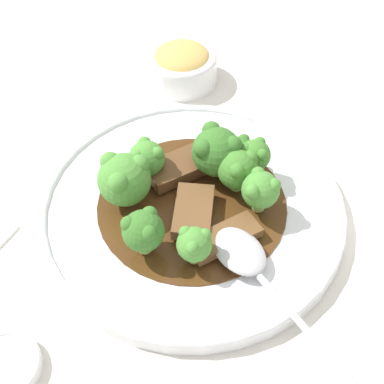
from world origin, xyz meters
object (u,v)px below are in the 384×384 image
Objects in this scene: beef_strip_0 at (224,238)px; broccoli_floret_6 at (261,189)px; broccoli_floret_5 at (143,230)px; broccoli_floret_4 at (238,169)px; beef_strip_2 at (193,212)px; broccoli_floret_3 at (147,158)px; serving_spoon at (252,265)px; beef_strip_1 at (176,168)px; main_plate at (192,207)px; broccoli_floret_8 at (239,152)px; broccoli_floret_0 at (217,151)px; broccoli_floret_7 at (124,179)px; broccoli_floret_2 at (255,155)px; side_bowl_appetizer at (182,65)px; broccoli_floret_1 at (194,244)px; sauce_dish at (3,366)px.

beef_strip_0 is 0.06m from broccoli_floret_6.
broccoli_floret_4 is at bearing 59.83° from broccoli_floret_5.
beef_strip_2 is 1.49× the size of broccoli_floret_4.
broccoli_floret_3 reaches higher than serving_spoon.
broccoli_floret_6 is at bearing -11.24° from beef_strip_1.
main_plate is 0.08m from broccoli_floret_8.
broccoli_floret_0 is 0.98× the size of broccoli_floret_7.
side_bowl_appetizer is (-0.13, 0.15, -0.02)m from broccoli_floret_2.
broccoli_floret_0 is 1.23× the size of broccoli_floret_2.
broccoli_floret_2 reaches higher than beef_strip_0.
beef_strip_0 is at bearing -43.21° from beef_strip_1.
broccoli_floret_4 is (0.04, 0.03, 0.04)m from main_plate.
beef_strip_2 is 0.08m from serving_spoon.
side_bowl_appetizer is at bearing 121.05° from serving_spoon.
broccoli_floret_5 reaches higher than broccoli_floret_4.
serving_spoon is (0.03, -0.02, 0.00)m from beef_strip_0.
broccoli_floret_0 is 0.03m from broccoli_floret_8.
broccoli_floret_7 is (-0.09, 0.05, 0.01)m from broccoli_floret_1.
broccoli_floret_3 is 0.12m from broccoli_floret_6.
beef_strip_1 is at bearing 139.17° from serving_spoon.
broccoli_floret_8 reaches higher than serving_spoon.
sauce_dish is (-0.03, -0.19, -0.04)m from broccoli_floret_7.
broccoli_floret_1 is 0.06m from serving_spoon.
serving_spoon is at bearing -69.19° from broccoli_floret_8.
broccoli_floret_7 is at bearing -139.02° from broccoli_floret_8.
beef_strip_0 is 0.04m from serving_spoon.
broccoli_floret_1 is at bearing -70.55° from beef_strip_2.
beef_strip_1 is 1.58× the size of broccoli_floret_3.
broccoli_floret_5 is 0.25× the size of serving_spoon.
beef_strip_0 is 0.23m from sauce_dish.
broccoli_floret_0 is 1.20× the size of broccoli_floret_6.
broccoli_floret_5 is at bearing -175.63° from broccoli_floret_1.
broccoli_floret_5 is at bearing -51.44° from broccoli_floret_7.
broccoli_floret_0 is 0.28m from sauce_dish.
broccoli_floret_4 is 1.24× the size of broccoli_floret_8.
broccoli_floret_6 is 0.82× the size of broccoli_floret_7.
beef_strip_1 is 0.19m from side_bowl_appetizer.
broccoli_floret_4 is at bearing -77.90° from broccoli_floret_8.
broccoli_floret_4 is at bearing 96.19° from beef_strip_0.
broccoli_floret_7 reaches higher than broccoli_floret_2.
main_plate is 0.08m from broccoli_floret_7.
beef_strip_1 is 1.28× the size of broccoli_floret_0.
broccoli_floret_1 is 0.13m from broccoli_floret_2.
broccoli_floret_1 is 0.86× the size of broccoli_floret_4.
beef_strip_1 is 0.07m from broccoli_floret_4.
serving_spoon is at bearing -66.60° from broccoli_floret_4.
main_plate is at bearing -48.40° from beef_strip_1.
broccoli_floret_3 is at bearing 177.19° from broccoli_floret_6.
beef_strip_0 is at bearing 55.58° from broccoli_floret_1.
broccoli_floret_8 is 0.13m from serving_spoon.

